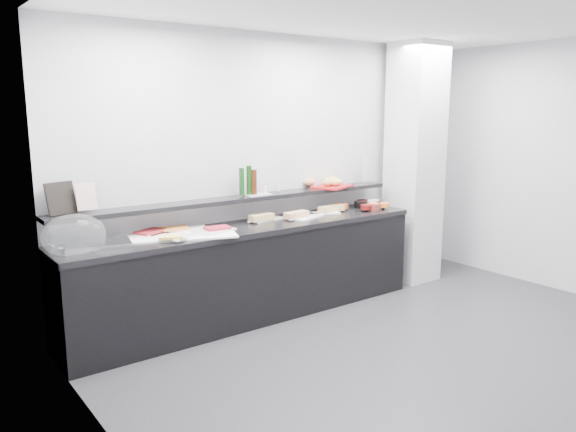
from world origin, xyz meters
TOP-DOWN VIEW (x-y plane):
  - ground at (0.00, 0.00)m, footprint 5.00×5.00m
  - back_wall at (0.00, 2.00)m, footprint 5.00×0.02m
  - ceiling at (0.00, 0.00)m, footprint 5.00×5.00m
  - column at (1.50, 1.65)m, footprint 0.50×0.50m
  - buffet_cabinet at (-0.70, 1.70)m, footprint 3.60×0.60m
  - counter_top at (-0.70, 1.70)m, footprint 3.62×0.62m
  - wall_shelf at (-0.70, 1.88)m, footprint 3.60×0.25m
  - cloche_base at (-2.12, 1.73)m, footprint 0.56×0.44m
  - cloche_dome at (-2.31, 1.67)m, footprint 0.52×0.39m
  - linen_runner at (-1.43, 1.70)m, footprint 1.05×0.75m
  - platter_meat_a at (-1.80, 1.83)m, footprint 0.32×0.24m
  - food_meat_a at (-1.64, 1.84)m, footprint 0.28×0.23m
  - platter_salmon at (-1.28, 1.85)m, footprint 0.39×0.32m
  - food_salmon at (-1.41, 1.84)m, footprint 0.25×0.18m
  - platter_cheese at (-1.49, 1.56)m, footprint 0.31×0.26m
  - food_cheese at (-1.59, 1.54)m, footprint 0.23×0.19m
  - platter_meat_b at (-1.13, 1.62)m, footprint 0.39×0.31m
  - food_meat_b at (-1.10, 1.62)m, footprint 0.23×0.16m
  - sandwich_plate_left at (-0.44, 1.83)m, footprint 0.38×0.20m
  - sandwich_food_left at (-0.52, 1.78)m, footprint 0.26×0.12m
  - tongs_left at (-0.61, 1.75)m, footprint 0.16×0.03m
  - sandwich_plate_mid at (-0.04, 1.67)m, footprint 0.43×0.28m
  - sandwich_food_mid at (-0.17, 1.69)m, footprint 0.27×0.13m
  - tongs_mid at (-0.25, 1.61)m, footprint 0.16×0.02m
  - sandwich_plate_right at (0.24, 1.75)m, footprint 0.36×0.27m
  - sandwich_food_right at (0.34, 1.75)m, footprint 0.30×0.13m
  - tongs_right at (0.22, 1.75)m, footprint 0.15×0.06m
  - bowl_glass_fruit at (0.53, 1.80)m, footprint 0.20×0.20m
  - fill_glass_fruit at (0.50, 1.79)m, footprint 0.20×0.20m
  - bowl_black_jam at (0.80, 1.78)m, footprint 0.15×0.15m
  - fill_black_jam at (0.88, 1.84)m, footprint 0.15×0.15m
  - bowl_glass_cream at (1.06, 1.79)m, footprint 0.19×0.19m
  - fill_glass_cream at (0.97, 1.79)m, footprint 0.18×0.18m
  - bowl_red_jam at (0.78, 1.58)m, footprint 0.14×0.14m
  - fill_red_jam at (0.68, 1.58)m, footprint 0.13×0.13m
  - bowl_glass_salmon at (0.78, 1.57)m, footprint 0.23×0.23m
  - fill_glass_salmon at (0.82, 1.61)m, footprint 0.15×0.15m
  - bowl_black_fruit at (0.93, 1.61)m, footprint 0.13×0.13m
  - fill_black_fruit at (0.94, 1.56)m, footprint 0.11×0.11m
  - framed_print at (-2.32, 1.94)m, footprint 0.25×0.15m
  - print_art at (-2.13, 1.92)m, footprint 0.16×0.05m
  - condiment_tray at (-0.51, 1.86)m, footprint 0.25×0.16m
  - bottle_green_a at (-0.67, 1.89)m, footprint 0.06×0.06m
  - bottle_brown at (-0.56, 1.86)m, footprint 0.06×0.06m
  - bottle_green_b at (-0.60, 1.87)m, footprint 0.07×0.07m
  - bottle_hot at (-0.54, 1.88)m, footprint 0.05×0.05m
  - shaker_salt at (-0.42, 1.86)m, footprint 0.04×0.04m
  - shaker_pepper at (-0.24, 1.89)m, footprint 0.03×0.03m
  - bread_tray at (0.43, 1.85)m, footprint 0.52×0.45m
  - bread_roll_nw at (0.21, 1.96)m, footprint 0.16×0.12m
  - bread_roll_n at (0.51, 1.94)m, footprint 0.17×0.13m
  - bread_roll_sw at (0.35, 1.83)m, footprint 0.14×0.10m
  - bread_roll_s at (0.44, 1.80)m, footprint 0.18×0.13m
  - bread_roll_se at (0.46, 1.83)m, footprint 0.16×0.12m
  - bread_roll_midw at (0.42, 1.88)m, footprint 0.16×0.11m
  - bread_roll_mide at (0.48, 1.88)m, footprint 0.17×0.14m
  - carafe at (0.95, 1.89)m, footprint 0.11×0.11m

SIDE VIEW (x-z plane):
  - ground at x=0.00m, z-range 0.00..0.00m
  - buffet_cabinet at x=-0.70m, z-range 0.00..0.85m
  - counter_top at x=-0.70m, z-range 0.85..0.90m
  - linen_runner at x=-1.43m, z-range 0.90..0.91m
  - sandwich_plate_left at x=-0.44m, z-range 0.90..0.91m
  - sandwich_plate_mid at x=-0.04m, z-range 0.90..0.91m
  - sandwich_plate_right at x=0.24m, z-range 0.90..0.91m
  - tongs_left at x=-0.61m, z-range 0.91..0.92m
  - tongs_mid at x=-0.25m, z-range 0.92..0.92m
  - tongs_right at x=0.22m, z-range 0.91..0.92m
  - cloche_base at x=-2.12m, z-range 0.90..0.94m
  - platter_meat_a at x=-1.80m, z-range 0.92..0.93m
  - platter_salmon at x=-1.28m, z-range 0.92..0.93m
  - platter_cheese at x=-1.49m, z-range 0.92..0.93m
  - platter_meat_b at x=-1.13m, z-range 0.92..0.93m
  - bowl_glass_fruit at x=0.53m, z-range 0.90..0.97m
  - bowl_black_jam at x=0.80m, z-range 0.90..0.97m
  - bowl_glass_cream at x=1.06m, z-range 0.90..0.97m
  - bowl_red_jam at x=0.78m, z-range 0.90..0.97m
  - bowl_glass_salmon at x=0.78m, z-range 0.90..0.97m
  - bowl_black_fruit at x=0.93m, z-range 0.90..0.97m
  - food_meat_a at x=-1.64m, z-range 0.93..0.95m
  - food_salmon at x=-1.41m, z-range 0.93..0.95m
  - food_cheese at x=-1.59m, z-range 0.93..0.95m
  - food_meat_b at x=-1.10m, z-range 0.93..0.95m
  - sandwich_food_left at x=-0.52m, z-range 0.91..0.97m
  - sandwich_food_mid at x=-0.17m, z-range 0.91..0.97m
  - sandwich_food_right at x=0.34m, z-range 0.91..0.97m
  - fill_glass_fruit at x=0.50m, z-range 0.92..0.97m
  - fill_black_jam at x=0.88m, z-range 0.92..0.97m
  - fill_glass_cream at x=0.97m, z-range 0.92..0.97m
  - fill_red_jam at x=0.68m, z-range 0.92..0.97m
  - fill_glass_salmon at x=0.82m, z-range 0.92..0.97m
  - fill_black_fruit at x=0.94m, z-range 0.92..0.97m
  - cloche_dome at x=-2.31m, z-range 0.86..1.20m
  - wall_shelf at x=-0.70m, z-range 1.11..1.15m
  - condiment_tray at x=-0.51m, z-range 1.15..1.16m
  - bread_tray at x=0.43m, z-range 1.15..1.17m
  - shaker_salt at x=-0.42m, z-range 1.16..1.23m
  - shaker_pepper at x=-0.24m, z-range 1.16..1.23m
  - bread_roll_nw at x=0.21m, z-range 1.17..1.25m
  - bread_roll_n at x=0.51m, z-range 1.17..1.25m
  - bread_roll_sw at x=0.35m, z-range 1.17..1.25m
  - bread_roll_s at x=0.44m, z-range 1.17..1.25m
  - bread_roll_se at x=0.46m, z-range 1.17..1.25m
  - bread_roll_midw at x=0.42m, z-range 1.17..1.25m
  - bread_roll_mide at x=0.48m, z-range 1.17..1.25m
  - bottle_hot at x=-0.54m, z-range 1.16..1.34m
  - framed_print at x=-2.32m, z-range 1.15..1.41m
  - print_art at x=-2.13m, z-range 1.17..1.39m
  - bottle_brown at x=-0.56m, z-range 1.16..1.40m
  - bottle_green_a at x=-0.67m, z-range 1.16..1.42m
  - carafe at x=0.95m, z-range 1.15..1.45m
  - bottle_green_b at x=-0.60m, z-range 1.16..1.44m
  - back_wall at x=0.00m, z-range 0.00..2.70m
  - column at x=1.50m, z-range 0.00..2.70m
  - ceiling at x=0.00m, z-range 2.70..2.70m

